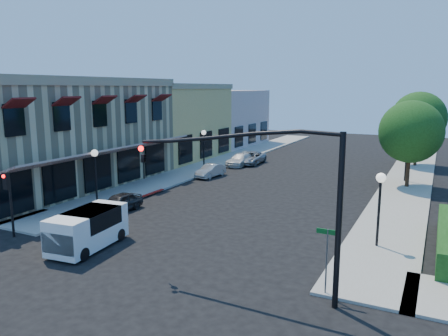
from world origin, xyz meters
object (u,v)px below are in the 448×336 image
at_px(lamppost_right_near, 380,191).
at_px(parked_car_c, 240,160).
at_px(street_tree_b, 419,118).
at_px(street_tree_a, 411,132).
at_px(secondary_signal, 8,192).
at_px(signal_mast_arm, 278,184).
at_px(lamppost_left_far, 204,139).
at_px(lamppost_left_near, 95,163).
at_px(lamppost_right_far, 407,148).
at_px(white_van, 87,227).
at_px(street_name_sign, 327,251).
at_px(parked_car_a, 119,203).
at_px(parked_car_d, 251,158).
at_px(parked_car_b, 211,171).

distance_m(lamppost_right_near, parked_car_c, 22.58).
bearing_deg(lamppost_right_near, street_tree_b, 89.28).
distance_m(street_tree_a, secondary_signal, 26.64).
distance_m(signal_mast_arm, lamppost_left_far, 25.07).
relative_size(secondary_signal, lamppost_left_near, 0.93).
distance_m(lamppost_right_far, parked_car_c, 14.89).
relative_size(street_tree_b, white_van, 1.69).
bearing_deg(lamppost_right_far, street_name_sign, -92.63).
distance_m(white_van, parked_car_a, 6.09).
distance_m(street_tree_b, white_van, 32.66).
relative_size(street_tree_a, street_name_sign, 2.59).
height_order(secondary_signal, parked_car_a, secondary_signal).
bearing_deg(lamppost_left_near, secondary_signal, -85.66).
xyz_separation_m(parked_car_c, parked_car_d, (0.52, 1.36, 0.02)).
bearing_deg(parked_car_c, white_van, -80.10).
height_order(lamppost_right_near, parked_car_b, lamppost_right_near).
bearing_deg(street_tree_b, lamppost_left_far, -149.97).
distance_m(parked_car_a, parked_car_b, 11.60).
bearing_deg(street_tree_a, lamppost_right_far, 98.53).
bearing_deg(street_tree_b, street_tree_a, -90.00).
xyz_separation_m(signal_mast_arm, parked_car_c, (-12.06, 23.50, -3.51)).
height_order(street_name_sign, lamppost_right_near, lamppost_right_near).
bearing_deg(secondary_signal, parked_car_c, 85.64).
bearing_deg(parked_car_b, lamppost_right_far, 23.26).
distance_m(street_tree_a, signal_mast_arm, 20.71).
height_order(street_tree_a, lamppost_left_far, street_tree_a).
height_order(secondary_signal, lamppost_left_far, lamppost_left_far).
height_order(street_name_sign, parked_car_a, street_name_sign).
bearing_deg(street_name_sign, street_tree_b, 87.50).
xyz_separation_m(street_tree_a, white_van, (-12.31, -20.04, -3.17)).
relative_size(street_tree_b, parked_car_a, 2.14).
relative_size(secondary_signal, parked_car_a, 1.01).
bearing_deg(parked_car_d, parked_car_c, -112.12).
height_order(street_name_sign, white_van, street_name_sign).
bearing_deg(street_name_sign, lamppost_right_near, 80.22).
distance_m(lamppost_right_far, parked_car_d, 14.53).
height_order(signal_mast_arm, lamppost_left_far, signal_mast_arm).
relative_size(street_tree_a, lamppost_right_far, 1.82).
relative_size(street_tree_b, street_name_sign, 2.81).
distance_m(lamppost_left_near, parked_car_d, 18.69).
distance_m(street_tree_a, lamppost_right_near, 14.08).
bearing_deg(street_tree_b, white_van, -112.28).
xyz_separation_m(lamppost_left_far, lamppost_right_near, (17.00, -14.00, 0.00)).
bearing_deg(white_van, secondary_signal, -173.01).
bearing_deg(parked_car_d, parked_car_a, -92.69).
xyz_separation_m(street_tree_b, parked_car_b, (-15.00, -13.00, -4.01)).
bearing_deg(lamppost_right_far, street_tree_b, 87.85).
distance_m(street_tree_a, parked_car_c, 15.72).
bearing_deg(lamppost_left_far, lamppost_left_near, -90.00).
xyz_separation_m(street_tree_a, parked_car_c, (-15.00, 3.00, -3.62)).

